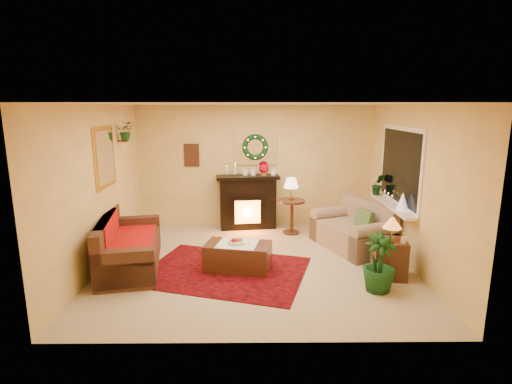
{
  "coord_description": "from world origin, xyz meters",
  "views": [
    {
      "loc": [
        -0.06,
        -6.22,
        2.56
      ],
      "look_at": [
        0.0,
        0.35,
        1.15
      ],
      "focal_mm": 28.0,
      "sensor_mm": 36.0,
      "label": 1
    }
  ],
  "objects_px": {
    "fireplace": "(248,203)",
    "side_table_round": "(291,218)",
    "loveseat": "(351,226)",
    "end_table_square": "(389,260)",
    "sofa": "(130,241)",
    "coffee_table": "(238,257)"
  },
  "relations": [
    {
      "from": "coffee_table",
      "to": "end_table_square",
      "type": "bearing_deg",
      "value": 3.75
    },
    {
      "from": "coffee_table",
      "to": "side_table_round",
      "type": "bearing_deg",
      "value": 72.08
    },
    {
      "from": "sofa",
      "to": "end_table_square",
      "type": "bearing_deg",
      "value": -16.7
    },
    {
      "from": "sofa",
      "to": "end_table_square",
      "type": "relative_size",
      "value": 3.31
    },
    {
      "from": "end_table_square",
      "to": "sofa",
      "type": "bearing_deg",
      "value": 173.87
    },
    {
      "from": "end_table_square",
      "to": "fireplace",
      "type": "bearing_deg",
      "value": 130.68
    },
    {
      "from": "side_table_round",
      "to": "end_table_square",
      "type": "xyz_separation_m",
      "value": [
        1.29,
        -2.16,
        -0.06
      ]
    },
    {
      "from": "side_table_round",
      "to": "coffee_table",
      "type": "relative_size",
      "value": 0.68
    },
    {
      "from": "side_table_round",
      "to": "end_table_square",
      "type": "relative_size",
      "value": 1.2
    },
    {
      "from": "sofa",
      "to": "fireplace",
      "type": "distance_m",
      "value": 2.82
    },
    {
      "from": "loveseat",
      "to": "side_table_round",
      "type": "height_order",
      "value": "loveseat"
    },
    {
      "from": "sofa",
      "to": "end_table_square",
      "type": "xyz_separation_m",
      "value": [
        4.06,
        -0.44,
        -0.16
      ]
    },
    {
      "from": "coffee_table",
      "to": "loveseat",
      "type": "bearing_deg",
      "value": 36.53
    },
    {
      "from": "sofa",
      "to": "side_table_round",
      "type": "height_order",
      "value": "sofa"
    },
    {
      "from": "side_table_round",
      "to": "end_table_square",
      "type": "bearing_deg",
      "value": -59.19
    },
    {
      "from": "side_table_round",
      "to": "loveseat",
      "type": "bearing_deg",
      "value": -41.16
    },
    {
      "from": "end_table_square",
      "to": "coffee_table",
      "type": "xyz_separation_m",
      "value": [
        -2.32,
        0.3,
        -0.06
      ]
    },
    {
      "from": "fireplace",
      "to": "side_table_round",
      "type": "xyz_separation_m",
      "value": [
        0.9,
        -0.38,
        -0.22
      ]
    },
    {
      "from": "fireplace",
      "to": "side_table_round",
      "type": "height_order",
      "value": "fireplace"
    },
    {
      "from": "end_table_square",
      "to": "coffee_table",
      "type": "height_order",
      "value": "end_table_square"
    },
    {
      "from": "side_table_round",
      "to": "sofa",
      "type": "bearing_deg",
      "value": -148.19
    },
    {
      "from": "sofa",
      "to": "coffee_table",
      "type": "relative_size",
      "value": 1.9
    }
  ]
}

